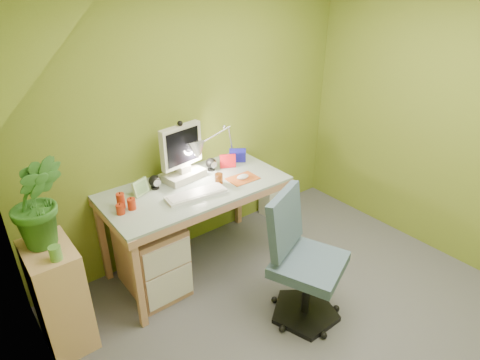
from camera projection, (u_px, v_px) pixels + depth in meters
floor at (326, 335)px, 2.88m from camera, size 3.20×3.20×0.01m
wall_back at (197, 119)px, 3.45m from camera, size 3.20×0.01×2.40m
wall_left at (64, 318)px, 1.45m from camera, size 0.01×3.20×2.40m
wall_right at (474, 130)px, 3.21m from camera, size 0.01×3.20×2.40m
slope_ceiling at (195, 113)px, 1.48m from camera, size 1.10×3.20×1.10m
desk at (197, 227)px, 3.40m from camera, size 1.49×0.75×0.79m
monitor at (181, 151)px, 3.23m from camera, size 0.39×0.26×0.50m
speaker_left at (155, 182)px, 3.16m from camera, size 0.11×0.11×0.11m
speaker_right at (211, 164)px, 3.46m from camera, size 0.10×0.10×0.11m
keyboard at (196, 194)px, 3.08m from camera, size 0.49×0.20×0.02m
mousepad at (243, 179)px, 3.33m from camera, size 0.25×0.18×0.01m
mouse at (243, 177)px, 3.33m from camera, size 0.12×0.09×0.04m
amber_tumbler at (219, 178)px, 3.25m from camera, size 0.07×0.07×0.09m
candle_cluster at (123, 203)px, 2.87m from camera, size 0.16×0.15×0.11m
photo_frame_red at (228, 161)px, 3.51m from camera, size 0.13×0.08×0.12m
photo_frame_blue at (238, 155)px, 3.61m from camera, size 0.13×0.11×0.13m
photo_frame_green at (141, 187)px, 3.07m from camera, size 0.14×0.07×0.12m
desk_lamp at (226, 135)px, 3.47m from camera, size 0.51×0.22×0.55m
side_ledge at (59, 296)px, 2.68m from camera, size 0.29×0.45×0.78m
potted_plant at (38, 201)px, 2.41m from camera, size 0.40×0.35×0.62m
green_cup at (55, 253)px, 2.39m from camera, size 0.09×0.09×0.09m
task_chair at (309, 262)px, 2.83m from camera, size 0.71×0.71×0.99m
radiator at (276, 195)px, 4.33m from camera, size 0.38×0.19×0.36m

